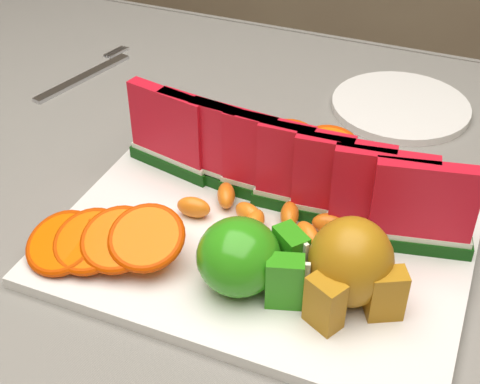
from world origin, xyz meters
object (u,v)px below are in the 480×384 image
Objects in this scene: apple_cluster at (247,259)px; side_plate at (401,106)px; pear_cluster at (351,266)px; fork at (87,75)px; platter at (263,239)px.

apple_cluster is 0.46× the size of side_plate.
fork is at bearing 147.86° from pear_cluster.
fork is (-0.43, -0.08, -0.00)m from side_plate.
pear_cluster is 0.50× the size of fork.
side_plate is (-0.03, 0.37, -0.05)m from pear_cluster.
platter is 2.06× the size of fork.
side_plate is at bearing 81.02° from apple_cluster.
pear_cluster reaches higher than fork.
apple_cluster is 1.11× the size of pear_cluster.
fork is (-0.37, 0.31, -0.04)m from apple_cluster.
platter is at bearing -102.95° from side_plate.
side_plate is at bearing 10.27° from fork.
pear_cluster is at bearing -32.14° from fork.
platter is 0.32m from side_plate.
side_plate reaches higher than fork.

